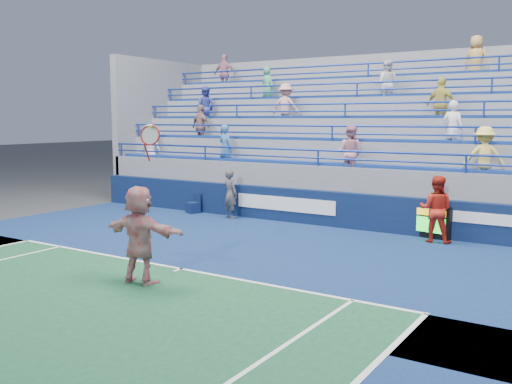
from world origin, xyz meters
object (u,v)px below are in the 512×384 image
Objects in this scene: tennis_player at (140,235)px; serve_speed_board at (427,221)px; line_judge at (230,194)px; ball_girl at (436,209)px; judge_chair at (193,207)px.

serve_speed_board is at bearing 64.62° from tennis_player.
ball_girl reaches higher than line_judge.
tennis_player is 8.18m from ball_girl.
judge_chair is at bearing -7.25° from ball_girl.
judge_chair is 1.83m from line_judge.
tennis_player is at bearing -115.38° from serve_speed_board.
serve_speed_board is at bearing -59.05° from ball_girl.
serve_speed_board is 8.21m from judge_chair.
serve_speed_board is 0.82× the size of line_judge.
line_judge is (1.72, -0.16, 0.60)m from judge_chair.
tennis_player reaches higher than line_judge.
judge_chair is at bearing 10.28° from line_judge.
tennis_player reaches higher than judge_chair.
line_judge is 6.83m from ball_girl.
tennis_player is 1.76× the size of ball_girl.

